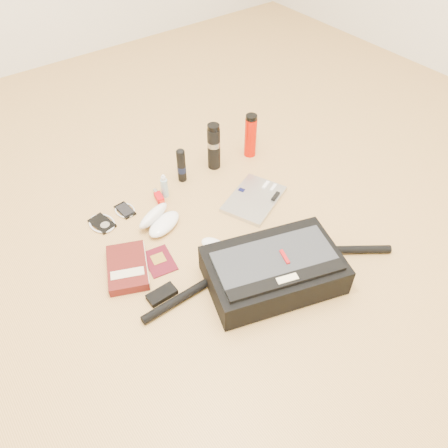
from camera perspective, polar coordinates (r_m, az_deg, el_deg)
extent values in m
plane|color=tan|center=(1.77, 0.53, -2.75)|extent=(4.00, 4.00, 0.00)
cube|color=black|center=(1.62, 6.46, -6.01)|extent=(0.55, 0.43, 0.12)
cube|color=#2A2D32|center=(1.57, 6.82, -4.80)|extent=(0.48, 0.34, 0.01)
cube|color=black|center=(1.52, 8.24, -7.27)|extent=(0.43, 0.18, 0.02)
cube|color=beige|center=(1.52, 8.24, -7.22)|extent=(0.08, 0.05, 0.02)
cube|color=#AA0F14|center=(1.57, 7.91, -4.39)|extent=(0.03, 0.07, 0.02)
cylinder|color=black|center=(1.60, -5.87, -9.69)|extent=(0.30, 0.03, 0.03)
cylinder|color=black|center=(1.81, 16.43, -3.24)|extent=(0.26, 0.20, 0.03)
cube|color=black|center=(1.62, -8.12, -9.09)|extent=(0.11, 0.05, 0.02)
cube|color=#B7B6B9|center=(1.96, 3.94, 3.27)|extent=(0.34, 0.29, 0.02)
cube|color=#080A32|center=(1.99, 2.31, 4.49)|extent=(0.03, 0.03, 0.00)
cube|color=white|center=(2.02, 5.49, 5.14)|extent=(0.05, 0.03, 0.01)
cube|color=white|center=(2.01, 6.48, 4.78)|extent=(0.05, 0.03, 0.01)
cube|color=black|center=(1.96, 6.74, 3.63)|extent=(0.06, 0.04, 0.01)
cube|color=#4C110F|center=(1.71, -12.51, -5.57)|extent=(0.22, 0.26, 0.04)
cube|color=beige|center=(1.71, -10.09, -5.18)|extent=(0.09, 0.20, 0.03)
cube|color=beige|center=(1.67, -12.51, -6.29)|extent=(0.13, 0.09, 0.00)
cube|color=#4F0B17|center=(1.73, -8.42, -4.82)|extent=(0.13, 0.16, 0.01)
cube|color=gold|center=(1.74, -8.57, -4.48)|extent=(0.06, 0.06, 0.00)
ellipsoid|color=white|center=(1.75, -1.35, -2.78)|extent=(0.10, 0.13, 0.04)
ellipsoid|color=white|center=(1.84, -7.82, 0.00)|extent=(0.19, 0.14, 0.05)
ellipsoid|color=white|center=(1.85, -9.22, 1.08)|extent=(0.19, 0.15, 0.10)
ellipsoid|color=black|center=(1.82, -8.48, -0.54)|extent=(0.05, 0.04, 0.02)
ellipsoid|color=black|center=(1.85, -7.21, 0.73)|extent=(0.05, 0.04, 0.02)
cylinder|color=black|center=(1.83, -7.84, 0.14)|extent=(0.03, 0.01, 0.01)
cube|color=black|center=(1.92, -15.64, 0.07)|extent=(0.09, 0.13, 0.01)
cylinder|color=#9D9DA0|center=(1.90, -15.28, -0.11)|extent=(0.05, 0.05, 0.00)
torus|color=silver|center=(1.92, -15.65, 0.09)|extent=(0.12, 0.12, 0.01)
cube|color=black|center=(1.96, -12.81, 1.76)|extent=(0.06, 0.11, 0.01)
cube|color=black|center=(1.95, -12.84, 1.87)|extent=(0.05, 0.08, 0.00)
torus|color=silver|center=(1.96, -12.82, 1.78)|extent=(0.09, 0.09, 0.01)
cube|color=red|center=(1.98, -8.46, 3.42)|extent=(0.04, 0.06, 0.03)
cube|color=#AA1A0A|center=(1.95, -8.09, 2.75)|extent=(0.03, 0.02, 0.02)
cylinder|color=#B3B3B6|center=(2.01, -8.84, 4.09)|extent=(0.03, 0.04, 0.02)
cylinder|color=#92B9C9|center=(1.97, -7.76, 4.69)|extent=(0.04, 0.04, 0.09)
cylinder|color=silver|center=(1.94, -7.92, 5.91)|extent=(0.02, 0.02, 0.02)
cylinder|color=white|center=(1.93, -7.96, 6.19)|extent=(0.01, 0.01, 0.01)
cylinder|color=black|center=(2.03, -5.58, 7.57)|extent=(0.05, 0.05, 0.16)
cylinder|color=black|center=(2.04, -5.54, 7.16)|extent=(0.05, 0.05, 0.03)
ellipsoid|color=black|center=(1.98, -5.74, 9.42)|extent=(0.05, 0.05, 0.02)
cylinder|color=black|center=(2.09, -1.34, 9.85)|extent=(0.08, 0.08, 0.21)
cylinder|color=#949496|center=(2.07, -1.35, 10.44)|extent=(0.08, 0.08, 0.03)
cylinder|color=black|center=(2.02, -1.39, 12.54)|extent=(0.07, 0.07, 0.02)
cylinder|color=#C81101|center=(2.18, 3.48, 11.23)|extent=(0.07, 0.07, 0.20)
cylinder|color=black|center=(2.11, 3.61, 13.74)|extent=(0.07, 0.07, 0.02)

